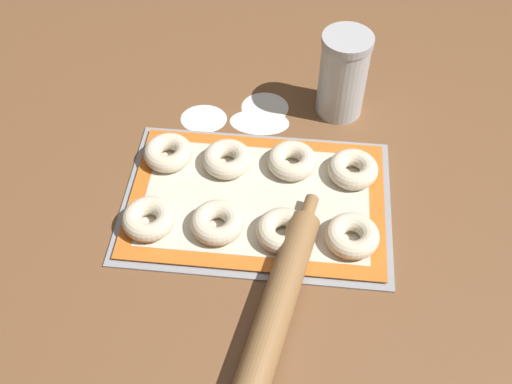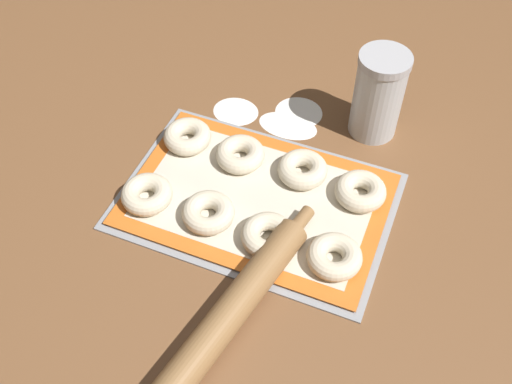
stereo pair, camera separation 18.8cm
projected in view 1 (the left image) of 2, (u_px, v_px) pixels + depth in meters
The scene contains 16 objects.
ground_plane at pixel (258, 196), 1.08m from camera, with size 2.80×2.80×0.00m, color brown.
baking_tray at pixel (256, 200), 1.07m from camera, with size 0.48×0.32×0.01m.
baking_mat at pixel (256, 198), 1.06m from camera, with size 0.45×0.30×0.00m.
bagel_front_far_left at pixel (149, 219), 1.01m from camera, with size 0.09×0.09×0.03m.
bagel_front_mid_left at pixel (217, 223), 1.01m from camera, with size 0.09×0.09×0.03m.
bagel_front_mid_right at pixel (283, 231), 1.00m from camera, with size 0.09×0.09×0.03m.
bagel_front_far_right at pixel (352, 236), 0.99m from camera, with size 0.09×0.09×0.03m.
bagel_back_far_left at pixel (168, 153), 1.11m from camera, with size 0.09×0.09×0.03m.
bagel_back_mid_left at pixel (227, 159), 1.10m from camera, with size 0.09×0.09×0.03m.
bagel_back_mid_right at pixel (292, 161), 1.10m from camera, with size 0.09×0.09×0.03m.
bagel_back_far_right at pixel (353, 169), 1.08m from camera, with size 0.09×0.09×0.03m.
flour_canister at pixel (343, 75), 1.15m from camera, with size 0.10×0.10×0.18m.
rolling_pin at pixel (275, 312), 0.90m from camera, with size 0.12×0.46×0.05m.
flour_patch_near at pixel (259, 122), 1.20m from camera, with size 0.12×0.07×0.00m.
flour_patch_far at pixel (204, 118), 1.20m from camera, with size 0.09×0.08×0.00m.
flour_patch_side at pixel (265, 107), 1.23m from camera, with size 0.10×0.09×0.00m.
Camera 1 is at (0.07, -0.67, 0.84)m, focal length 42.00 mm.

